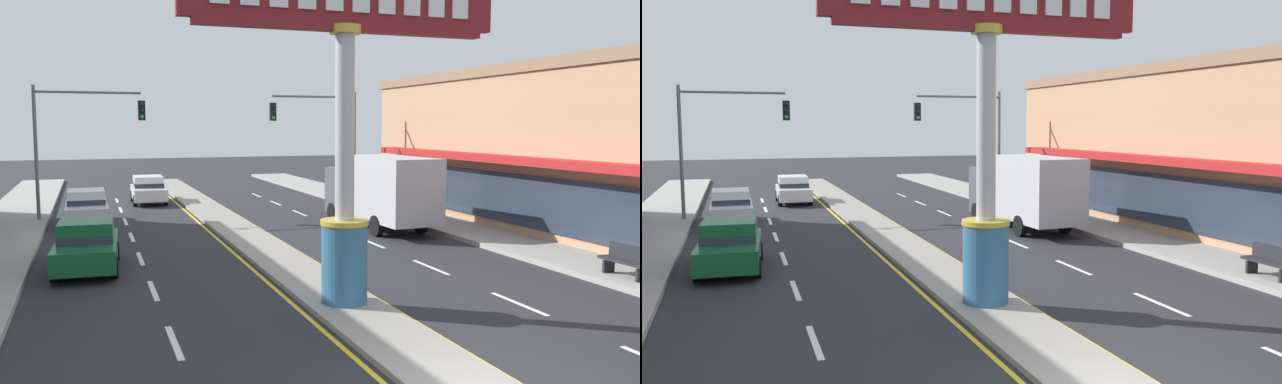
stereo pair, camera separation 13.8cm
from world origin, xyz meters
The scene contains 12 objects.
median_strip centered at (0.00, 18.00, 0.07)m, with size 1.82×52.00×0.14m, color gray.
sidewalk_right centered at (9.01, 16.00, 0.09)m, with size 2.99×60.00×0.18m, color #9E9B93.
lane_markings centered at (0.00, 16.65, 0.00)m, with size 8.56×52.00×0.01m.
district_sign centered at (0.00, 5.95, 4.61)m, with size 7.76×1.17×8.01m.
storefront_right centered at (15.02, 13.25, 3.45)m, with size 10.73×25.01×6.90m.
traffic_light_left_side centered at (-6.15, 23.25, 4.25)m, with size 4.86×0.46×6.20m.
traffic_light_right_side centered at (6.15, 24.08, 4.25)m, with size 4.86×0.46×6.20m.
sedan_far_right_lane centered at (-2.56, 29.34, 0.79)m, with size 1.88×4.32×1.53m.
sedan_near_left_lane centered at (-5.86, 22.18, 0.79)m, with size 1.87×4.31×1.53m.
sedan_mid_left_lane centered at (-5.86, 12.44, 0.79)m, with size 2.02×4.39×1.53m.
box_truck_far_left_oncoming centered at (5.94, 16.56, 1.69)m, with size 2.50×6.99×3.12m.
street_bench centered at (8.38, 5.55, 0.65)m, with size 0.48×1.60×0.88m.
Camera 1 is at (-5.75, -8.26, 4.43)m, focal length 36.28 mm.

